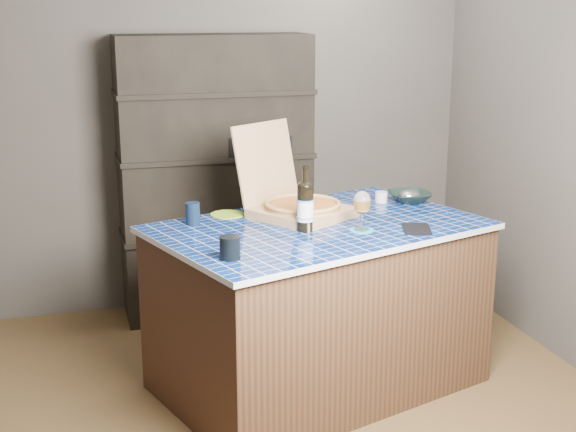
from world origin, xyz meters
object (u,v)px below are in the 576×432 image
object	(u,v)px
mead_bottle	(305,206)
bowl	(410,197)
pizza_box	(298,204)
wine_glass	(362,204)
dvd_case	(417,229)
kitchen_island	(318,306)

from	to	relation	value
mead_bottle	bowl	bearing A→B (deg)	28.55
pizza_box	wine_glass	xyz separation A→B (m)	(0.22, -0.36, 0.07)
pizza_box	mead_bottle	bearing A→B (deg)	-133.21
mead_bottle	wine_glass	world-z (taller)	mead_bottle
pizza_box	dvd_case	size ratio (longest dim) A/B	3.67
kitchen_island	pizza_box	bearing A→B (deg)	87.07
pizza_box	mead_bottle	world-z (taller)	pizza_box
wine_glass	bowl	xyz separation A→B (m)	(0.48, 0.48, -0.11)
dvd_case	wine_glass	bearing A→B (deg)	-176.25
kitchen_island	pizza_box	world-z (taller)	pizza_box
pizza_box	wine_glass	distance (m)	0.42
dvd_case	mead_bottle	bearing A→B (deg)	-176.69
wine_glass	dvd_case	distance (m)	0.31
kitchen_island	wine_glass	bearing A→B (deg)	-62.71
pizza_box	wine_glass	size ratio (longest dim) A/B	3.46
mead_bottle	dvd_case	distance (m)	0.57
kitchen_island	wine_glass	xyz separation A→B (m)	(0.17, -0.16, 0.58)
pizza_box	bowl	size ratio (longest dim) A/B	2.90
pizza_box	dvd_case	world-z (taller)	pizza_box
bowl	pizza_box	bearing A→B (deg)	-169.57
kitchen_island	pizza_box	size ratio (longest dim) A/B	2.73
wine_glass	bowl	distance (m)	0.69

